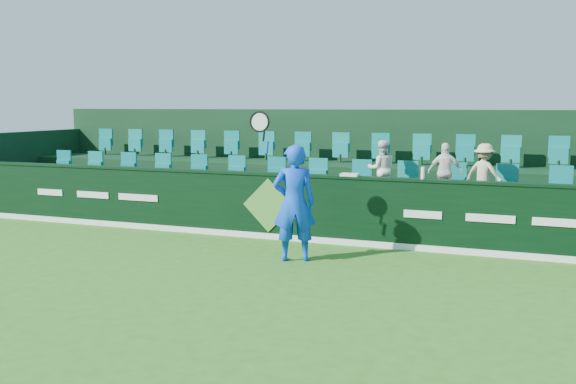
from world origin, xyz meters
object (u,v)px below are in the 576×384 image
at_px(spectator_left, 381,169).
at_px(spectator_middle, 445,172).
at_px(tennis_player, 294,202).
at_px(spectator_right, 484,173).
at_px(towel, 350,175).
at_px(drinks_bottle, 423,173).

relative_size(spectator_left, spectator_middle, 1.02).
xyz_separation_m(tennis_player, spectator_right, (2.98, 2.73, 0.35)).
bearing_deg(spectator_middle, tennis_player, 44.19).
bearing_deg(tennis_player, spectator_right, 42.46).
bearing_deg(tennis_player, spectator_left, 71.08).
distance_m(towel, drinks_bottle, 1.40).
height_order(spectator_middle, towel, spectator_middle).
bearing_deg(towel, tennis_player, -109.28).
bearing_deg(spectator_right, tennis_player, 64.15).
distance_m(tennis_player, towel, 1.74).
height_order(tennis_player, spectator_left, tennis_player).
height_order(spectator_left, spectator_middle, spectator_left).
bearing_deg(spectator_right, spectator_left, 21.69).
relative_size(tennis_player, drinks_bottle, 11.77).
relative_size(tennis_player, spectator_right, 2.26).
bearing_deg(spectator_middle, spectator_left, -6.52).
relative_size(spectator_right, towel, 3.41).
distance_m(spectator_middle, drinks_bottle, 1.16).
relative_size(tennis_player, spectator_left, 2.21).
xyz_separation_m(tennis_player, spectator_left, (0.93, 2.73, 0.36)).
height_order(spectator_left, towel, spectator_left).
relative_size(spectator_left, drinks_bottle, 5.33).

